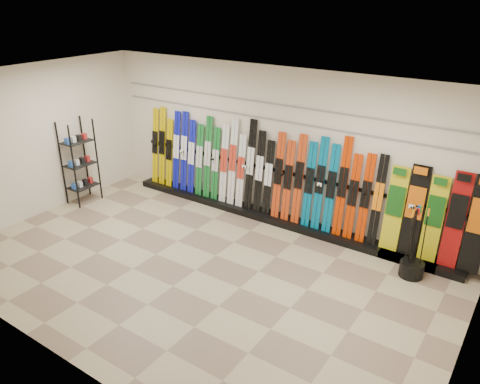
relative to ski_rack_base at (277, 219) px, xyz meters
The scene contains 13 objects.
floor 2.29m from the ski_rack_base, 95.64° to the right, with size 8.00×8.00×0.00m, color #856E5C.
back_wall 1.47m from the ski_rack_base, 135.64° to the left, with size 8.00×8.00×0.00m, color beige.
left_wall 5.01m from the ski_rack_base, 151.65° to the right, with size 5.00×5.00×0.00m, color beige.
right_wall 4.64m from the ski_rack_base, 31.13° to the right, with size 5.00×5.00×0.00m, color beige.
ceiling 3.73m from the ski_rack_base, 95.64° to the right, with size 8.00×8.00×0.00m, color silver.
ski_rack_base is the anchor object (origin of this frame).
skis 1.12m from the ski_rack_base, behind, with size 5.38×0.24×1.84m.
snowboards 2.99m from the ski_rack_base, ahead, with size 1.59×0.24×1.58m.
accessory_rack 4.33m from the ski_rack_base, 159.28° to the right, with size 0.40×0.60×1.81m, color black.
pole_bin 2.79m from the ski_rack_base, ahead, with size 0.39×0.39×0.25m, color black.
ski_poles 2.80m from the ski_rack_base, ahead, with size 0.26×0.30×1.18m.
slatwall_rail_0 1.96m from the ski_rack_base, 138.37° to the left, with size 7.60×0.02×0.03m, color gray.
slatwall_rail_1 2.26m from the ski_rack_base, 138.37° to the left, with size 7.60×0.02×0.03m, color gray.
Camera 1 is at (4.31, -5.01, 4.27)m, focal length 35.00 mm.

